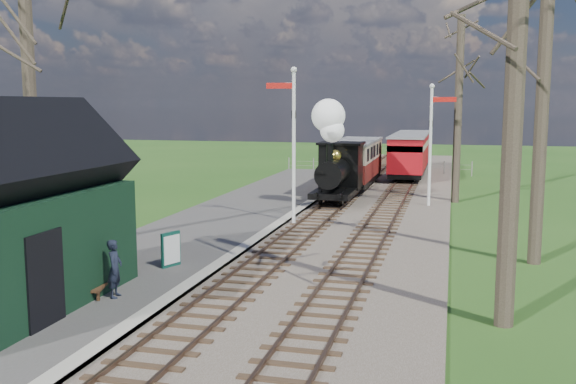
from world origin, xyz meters
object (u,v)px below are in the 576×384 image
(semaphore_near, at_px, (292,135))
(coach, at_px, (355,161))
(locomotive, at_px, (336,159))
(red_carriage_a, at_px, (408,156))
(person, at_px, (115,269))
(bench, at_px, (94,277))
(red_carriage_b, at_px, (413,150))
(semaphore_far, at_px, (432,136))
(station_shed, at_px, (11,217))
(sign_board, at_px, (171,249))

(semaphore_near, bearing_deg, coach, 86.20)
(locomotive, relative_size, red_carriage_a, 0.89)
(person, bearing_deg, bench, 63.75)
(red_carriage_a, bearing_deg, red_carriage_b, 90.00)
(red_carriage_a, distance_m, red_carriage_b, 5.50)
(red_carriage_a, height_order, person, red_carriage_a)
(semaphore_far, bearing_deg, station_shed, -115.72)
(sign_board, distance_m, person, 3.04)
(station_shed, height_order, semaphore_near, semaphore_near)
(semaphore_near, bearing_deg, locomotive, 82.18)
(station_shed, distance_m, semaphore_far, 20.01)
(semaphore_far, xyz_separation_m, coach, (-4.37, 5.58, -1.73))
(person, bearing_deg, sign_board, -11.92)
(station_shed, distance_m, coach, 23.98)
(station_shed, bearing_deg, semaphore_near, 73.62)
(locomotive, relative_size, person, 3.44)
(sign_board, distance_m, bench, 2.94)
(semaphore_far, xyz_separation_m, person, (-6.81, -16.81, -2.45))
(bench, bearing_deg, sign_board, 75.66)
(station_shed, height_order, semaphore_far, semaphore_far)
(semaphore_near, bearing_deg, person, -98.76)
(semaphore_near, relative_size, semaphore_far, 1.09)
(locomotive, xyz_separation_m, red_carriage_a, (2.61, 10.70, -0.64))
(station_shed, bearing_deg, coach, 79.67)
(semaphore_far, bearing_deg, red_carriage_b, 96.44)
(station_shed, xyz_separation_m, person, (1.86, 1.19, -1.36))
(station_shed, distance_m, person, 2.60)
(semaphore_near, distance_m, red_carriage_a, 16.69)
(semaphore_far, height_order, locomotive, semaphore_far)
(semaphore_far, distance_m, sign_board, 15.58)
(person, bearing_deg, locomotive, -19.26)
(locomotive, height_order, person, locomotive)
(sign_board, bearing_deg, bench, -104.34)
(red_carriage_a, relative_size, red_carriage_b, 1.00)
(person, bearing_deg, semaphore_far, -32.87)
(red_carriage_b, bearing_deg, sign_board, -99.58)
(coach, bearing_deg, locomotive, -90.11)
(coach, bearing_deg, station_shed, -100.33)
(coach, bearing_deg, sign_board, -97.00)
(red_carriage_b, bearing_deg, semaphore_near, -98.82)
(station_shed, relative_size, semaphore_near, 1.01)
(station_shed, relative_size, coach, 0.81)
(semaphore_near, xyz_separation_m, sign_board, (-1.61, -7.79, -2.92))
(coach, height_order, red_carriage_a, coach)
(red_carriage_a, bearing_deg, semaphore_near, -101.74)
(coach, distance_m, red_carriage_a, 5.31)
(semaphore_far, xyz_separation_m, red_carriage_a, (-1.77, 10.22, -1.77))
(semaphore_far, height_order, red_carriage_b, semaphore_far)
(station_shed, bearing_deg, person, 32.54)
(red_carriage_b, xyz_separation_m, bench, (-5.70, -32.35, -0.98))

